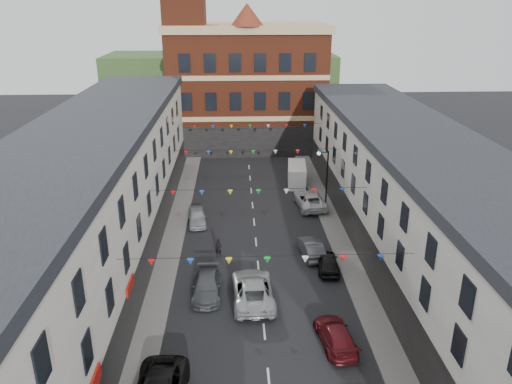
{
  "coord_description": "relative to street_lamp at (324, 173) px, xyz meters",
  "views": [
    {
      "loc": [
        -1.55,
        -29.02,
        18.61
      ],
      "look_at": [
        0.01,
        8.26,
        4.34
      ],
      "focal_mm": 35.0,
      "sensor_mm": 36.0,
      "label": 1
    }
  ],
  "objects": [
    {
      "name": "terrace_right",
      "position": [
        5.23,
        -13.0,
        0.95
      ],
      "size": [
        8.4,
        56.0,
        9.7
      ],
      "color": "silver",
      "rests_on": "ground"
    },
    {
      "name": "moving_car",
      "position": [
        -7.12,
        -14.53,
        -3.1
      ],
      "size": [
        2.91,
        5.92,
        1.62
      ],
      "primitive_type": "imported",
      "rotation": [
        0.0,
        0.0,
        3.18
      ],
      "color": "#A1A4A8",
      "rests_on": "ground"
    },
    {
      "name": "pedestrian",
      "position": [
        -9.55,
        -8.49,
        -3.13
      ],
      "size": [
        0.67,
        0.57,
        1.55
      ],
      "primitive_type": "imported",
      "rotation": [
        0.0,
        0.0,
        -0.41
      ],
      "color": "black",
      "rests_on": "ground"
    },
    {
      "name": "car_left_d",
      "position": [
        -10.2,
        -13.72,
        -3.25
      ],
      "size": [
        1.88,
        4.56,
        1.32
      ],
      "primitive_type": "imported",
      "rotation": [
        0.0,
        0.0,
        -0.01
      ],
      "color": "#474A4F",
      "rests_on": "ground"
    },
    {
      "name": "car_right_d",
      "position": [
        -1.45,
        -10.81,
        -3.26
      ],
      "size": [
        1.74,
        3.86,
        1.29
      ],
      "primitive_type": "imported",
      "rotation": [
        0.0,
        0.0,
        3.08
      ],
      "color": "black",
      "rests_on": "ground"
    },
    {
      "name": "car_left_e",
      "position": [
        -11.65,
        -2.08,
        -3.23
      ],
      "size": [
        2.0,
        4.09,
        1.34
      ],
      "primitive_type": "imported",
      "rotation": [
        0.0,
        0.0,
        0.11
      ],
      "color": "#989DA0",
      "rests_on": "ground"
    },
    {
      "name": "white_van",
      "position": [
        -1.52,
        8.0,
        -2.83
      ],
      "size": [
        2.34,
        5.04,
        2.16
      ],
      "primitive_type": "cube",
      "rotation": [
        0.0,
        0.0,
        -0.1
      ],
      "color": "white",
      "rests_on": "ground"
    },
    {
      "name": "ground",
      "position": [
        -6.55,
        -14.0,
        -3.9
      ],
      "size": [
        160.0,
        160.0,
        0.0
      ],
      "primitive_type": "plane",
      "color": "black",
      "rests_on": "ground"
    },
    {
      "name": "car_right_f",
      "position": [
        -1.05,
        1.33,
        -3.15
      ],
      "size": [
        3.01,
        5.63,
        1.51
      ],
      "primitive_type": "imported",
      "rotation": [
        0.0,
        0.0,
        3.24
      ],
      "color": "silver",
      "rests_on": "ground"
    },
    {
      "name": "street_lamp",
      "position": [
        0.0,
        0.0,
        0.0
      ],
      "size": [
        1.1,
        0.36,
        6.0
      ],
      "color": "black",
      "rests_on": "ground"
    },
    {
      "name": "car_right_c",
      "position": [
        -2.51,
        -19.36,
        -3.27
      ],
      "size": [
        2.25,
        4.54,
        1.27
      ],
      "primitive_type": "imported",
      "rotation": [
        0.0,
        0.0,
        3.25
      ],
      "color": "#551116",
      "rests_on": "ground"
    },
    {
      "name": "pavement_left",
      "position": [
        -13.45,
        -12.0,
        -3.83
      ],
      "size": [
        1.8,
        64.0,
        0.15
      ],
      "primitive_type": "cube",
      "color": "#605E5B",
      "rests_on": "ground"
    },
    {
      "name": "pavement_right",
      "position": [
        0.35,
        -12.0,
        -3.83
      ],
      "size": [
        1.8,
        64.0,
        0.15
      ],
      "primitive_type": "cube",
      "color": "#605E5B",
      "rests_on": "ground"
    },
    {
      "name": "car_right_e",
      "position": [
        -2.36,
        -8.52,
        -3.23
      ],
      "size": [
        1.95,
        4.24,
        1.35
      ],
      "primitive_type": "imported",
      "rotation": [
        0.0,
        0.0,
        3.27
      ],
      "color": "#4C4D53",
      "rests_on": "ground"
    },
    {
      "name": "terrace_left",
      "position": [
        -18.33,
        -13.0,
        1.44
      ],
      "size": [
        8.4,
        56.0,
        10.7
      ],
      "color": "beige",
      "rests_on": "ground"
    },
    {
      "name": "distant_hill",
      "position": [
        -10.55,
        48.0,
        1.1
      ],
      "size": [
        40.0,
        14.0,
        10.0
      ],
      "primitive_type": "cube",
      "color": "#2F4D24",
      "rests_on": "ground"
    },
    {
      "name": "clock_tower",
      "position": [
        -14.05,
        21.0,
        11.03
      ],
      "size": [
        5.6,
        5.6,
        30.0
      ],
      "color": "maroon",
      "rests_on": "ground"
    },
    {
      "name": "civic_building",
      "position": [
        -6.55,
        23.95,
        4.23
      ],
      "size": [
        20.6,
        13.3,
        18.5
      ],
      "color": "maroon",
      "rests_on": "ground"
    }
  ]
}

